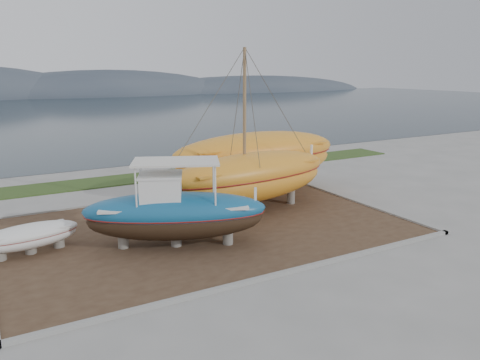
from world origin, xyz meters
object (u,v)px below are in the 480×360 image
orange_bare_hull (257,164)px  white_dinghy (30,240)px  blue_caique (175,204)px  orange_sailboat (252,133)px

orange_bare_hull → white_dinghy: bearing=-165.1°
blue_caique → orange_bare_hull: size_ratio=0.70×
orange_sailboat → white_dinghy: bearing=175.0°
white_dinghy → orange_bare_hull: 13.44m
blue_caique → white_dinghy: (-5.44, 2.10, -1.24)m
white_dinghy → orange_sailboat: (10.63, 0.43, 3.55)m
blue_caique → orange_sailboat: 6.22m
blue_caique → orange_sailboat: (5.19, 2.53, 2.31)m
blue_caique → orange_bare_hull: 9.40m
blue_caique → white_dinghy: blue_caique is taller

